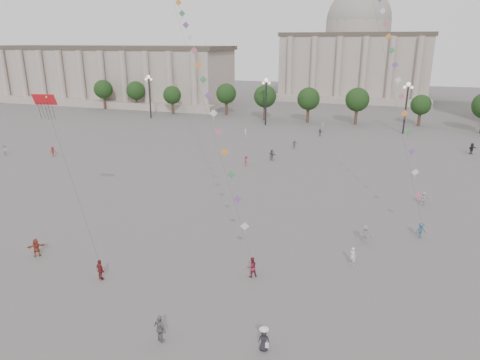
% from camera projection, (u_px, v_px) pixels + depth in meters
% --- Properties ---
extents(ground, '(360.00, 360.00, 0.00)m').
position_uv_depth(ground, '(213.00, 306.00, 31.52)').
color(ground, '#5B5856').
rests_on(ground, ground).
extents(hall_west, '(84.00, 26.22, 17.20)m').
position_uv_depth(hall_west, '(104.00, 74.00, 136.16)').
color(hall_west, '#A6998B').
rests_on(hall_west, ground).
extents(hall_central, '(48.30, 34.30, 35.50)m').
position_uv_depth(hall_central, '(355.00, 55.00, 143.65)').
color(hall_central, '#A6998B').
rests_on(hall_central, ground).
extents(tree_row, '(137.12, 5.12, 8.00)m').
position_uv_depth(tree_row, '(337.00, 100.00, 100.20)').
color(tree_row, '#3C2D1E').
rests_on(tree_row, ground).
extents(lamp_post_far_west, '(2.00, 0.90, 10.65)m').
position_uv_depth(lamp_post_far_west, '(149.00, 89.00, 105.92)').
color(lamp_post_far_west, '#262628').
rests_on(lamp_post_far_west, ground).
extents(lamp_post_mid_west, '(2.00, 0.90, 10.65)m').
position_uv_depth(lamp_post_mid_west, '(266.00, 93.00, 96.89)').
color(lamp_post_mid_west, '#262628').
rests_on(lamp_post_mid_west, ground).
extents(lamp_post_mid_east, '(2.00, 0.90, 10.65)m').
position_uv_depth(lamp_post_mid_east, '(407.00, 98.00, 87.86)').
color(lamp_post_mid_east, '#262628').
rests_on(lamp_post_mid_east, ground).
extents(person_crowd_0, '(0.94, 0.92, 1.59)m').
position_uv_depth(person_crowd_0, '(320.00, 132.00, 87.61)').
color(person_crowd_0, '#355578').
rests_on(person_crowd_0, ground).
extents(person_crowd_1, '(1.05, 1.11, 1.80)m').
position_uv_depth(person_crowd_1, '(5.00, 150.00, 73.07)').
color(person_crowd_1, beige).
rests_on(person_crowd_1, ground).
extents(person_crowd_2, '(0.96, 1.26, 1.72)m').
position_uv_depth(person_crowd_2, '(53.00, 152.00, 71.97)').
color(person_crowd_2, maroon).
rests_on(person_crowd_2, ground).
extents(person_crowd_4, '(1.83, 1.38, 1.92)m').
position_uv_depth(person_crowd_4, '(322.00, 127.00, 91.95)').
color(person_crowd_4, silver).
rests_on(person_crowd_4, ground).
extents(person_crowd_6, '(1.33, 0.96, 1.85)m').
position_uv_depth(person_crowd_6, '(365.00, 234.00, 41.05)').
color(person_crowd_6, slate).
rests_on(person_crowd_6, ground).
extents(person_crowd_7, '(1.60, 0.77, 1.66)m').
position_uv_depth(person_crowd_7, '(423.00, 198.00, 50.71)').
color(person_crowd_7, silver).
rests_on(person_crowd_7, ground).
extents(person_crowd_9, '(1.68, 1.63, 1.91)m').
position_uv_depth(person_crowd_9, '(472.00, 149.00, 73.62)').
color(person_crowd_9, black).
rests_on(person_crowd_9, ground).
extents(person_crowd_10, '(0.57, 0.68, 1.58)m').
position_uv_depth(person_crowd_10, '(246.00, 133.00, 87.04)').
color(person_crowd_10, white).
rests_on(person_crowd_10, ground).
extents(person_crowd_12, '(1.72, 1.41, 1.85)m').
position_uv_depth(person_crowd_12, '(272.00, 155.00, 69.73)').
color(person_crowd_12, '#59595D').
rests_on(person_crowd_12, ground).
extents(person_crowd_13, '(0.73, 0.65, 1.67)m').
position_uv_depth(person_crowd_13, '(353.00, 256.00, 37.07)').
color(person_crowd_13, silver).
rests_on(person_crowd_13, ground).
extents(person_crowd_16, '(1.03, 0.77, 1.62)m').
position_uv_depth(person_crowd_16, '(294.00, 144.00, 77.44)').
color(person_crowd_16, slate).
rests_on(person_crowd_16, ground).
extents(person_crowd_17, '(0.87, 1.15, 1.59)m').
position_uv_depth(person_crowd_17, '(246.00, 161.00, 66.74)').
color(person_crowd_17, maroon).
rests_on(person_crowd_17, ground).
extents(tourist_0, '(1.14, 0.82, 1.79)m').
position_uv_depth(tourist_0, '(100.00, 270.00, 34.74)').
color(tourist_0, maroon).
rests_on(tourist_0, ground).
extents(tourist_2, '(1.50, 1.42, 1.69)m').
position_uv_depth(tourist_2, '(36.00, 247.00, 38.61)').
color(tourist_2, '#9F3F2B').
rests_on(tourist_2, ground).
extents(tourist_3, '(1.21, 0.89, 1.90)m').
position_uv_depth(tourist_3, '(160.00, 329.00, 27.52)').
color(tourist_3, slate).
rests_on(tourist_3, ground).
extents(kite_flyer_0, '(1.07, 1.02, 1.75)m').
position_uv_depth(kite_flyer_0, '(252.00, 267.00, 35.19)').
color(kite_flyer_0, maroon).
rests_on(kite_flyer_0, ground).
extents(kite_flyer_1, '(1.22, 1.07, 1.64)m').
position_uv_depth(kite_flyer_1, '(421.00, 230.00, 42.13)').
color(kite_flyer_1, '#335472').
rests_on(kite_flyer_1, ground).
extents(hat_person, '(0.82, 0.63, 1.69)m').
position_uv_depth(hat_person, '(264.00, 339.00, 26.76)').
color(hat_person, black).
rests_on(hat_person, ground).
extents(dragon_kite, '(5.66, 3.59, 16.20)m').
position_uv_depth(dragon_kite, '(46.00, 108.00, 39.39)').
color(dragon_kite, red).
rests_on(dragon_kite, ground).
extents(kite_train_west, '(30.36, 38.33, 63.23)m').
position_uv_depth(kite_train_west, '(177.00, 3.00, 51.53)').
color(kite_train_west, '#3F3F3F').
rests_on(kite_train_west, ground).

